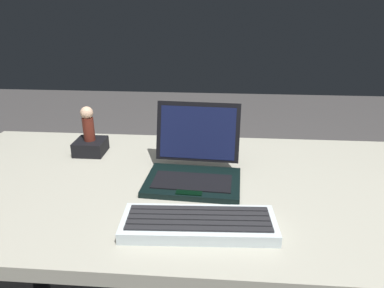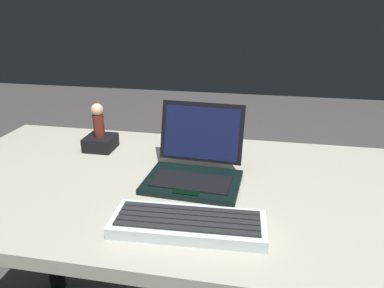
{
  "view_description": "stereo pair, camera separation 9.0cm",
  "coord_description": "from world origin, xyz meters",
  "views": [
    {
      "loc": [
        -0.03,
        -0.83,
        1.21
      ],
      "look_at": [
        -0.1,
        0.0,
        0.87
      ],
      "focal_mm": 33.07,
      "sensor_mm": 36.0,
      "label": 1
    },
    {
      "loc": [
        0.06,
        -0.82,
        1.21
      ],
      "look_at": [
        -0.1,
        0.0,
        0.87
      ],
      "focal_mm": 33.07,
      "sensor_mm": 36.0,
      "label": 2
    }
  ],
  "objects": [
    {
      "name": "figurine",
      "position": [
        -0.44,
        0.17,
        0.85
      ],
      "size": [
        0.04,
        0.04,
        0.11
      ],
      "color": "#531E15",
      "rests_on": "figurine_stand"
    },
    {
      "name": "desk",
      "position": [
        0.0,
        0.0,
        0.64
      ],
      "size": [
        1.67,
        0.7,
        0.75
      ],
      "color": "gray",
      "rests_on": "ground"
    },
    {
      "name": "laptop_front",
      "position": [
        -0.09,
        0.02,
        0.79
      ],
      "size": [
        0.26,
        0.24,
        0.19
      ],
      "color": "black",
      "rests_on": "desk"
    },
    {
      "name": "external_keyboard",
      "position": [
        -0.07,
        -0.2,
        0.77
      ],
      "size": [
        0.33,
        0.13,
        0.03
      ],
      "color": "#B0BCC0",
      "rests_on": "desk"
    },
    {
      "name": "figurine_stand",
      "position": [
        -0.44,
        0.17,
        0.77
      ],
      "size": [
        0.09,
        0.09,
        0.04
      ],
      "primitive_type": "cube",
      "color": "black",
      "rests_on": "desk"
    }
  ]
}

